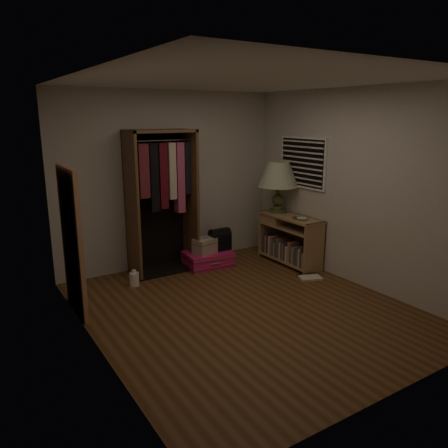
# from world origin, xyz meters

# --- Properties ---
(ground) EXTENTS (4.00, 4.00, 0.00)m
(ground) POSITION_xyz_m (0.00, 0.00, 0.00)
(ground) COLOR #553318
(ground) RESTS_ON ground
(room_walls) EXTENTS (3.52, 4.02, 2.60)m
(room_walls) POSITION_xyz_m (0.08, 0.04, 1.50)
(room_walls) COLOR beige
(room_walls) RESTS_ON ground
(console_bookshelf) EXTENTS (0.42, 1.12, 0.75)m
(console_bookshelf) POSITION_xyz_m (1.53, 1.04, 0.39)
(console_bookshelf) COLOR #9E794C
(console_bookshelf) RESTS_ON ground
(open_wardrobe) EXTENTS (0.98, 0.50, 2.05)m
(open_wardrobe) POSITION_xyz_m (-0.22, 1.77, 1.22)
(open_wardrobe) COLOR brown
(open_wardrobe) RESTS_ON ground
(floor_mirror) EXTENTS (0.06, 0.80, 1.70)m
(floor_mirror) POSITION_xyz_m (-1.70, 1.00, 0.85)
(floor_mirror) COLOR tan
(floor_mirror) RESTS_ON ground
(pink_suitcase) EXTENTS (0.75, 0.57, 0.22)m
(pink_suitcase) POSITION_xyz_m (0.40, 1.56, 0.11)
(pink_suitcase) COLOR #DA1A61
(pink_suitcase) RESTS_ON ground
(train_case) EXTENTS (0.39, 0.31, 0.25)m
(train_case) POSITION_xyz_m (0.33, 1.54, 0.33)
(train_case) COLOR tan
(train_case) RESTS_ON pink_suitcase
(black_bag) EXTENTS (0.32, 0.21, 0.34)m
(black_bag) POSITION_xyz_m (0.62, 1.57, 0.39)
(black_bag) COLOR black
(black_bag) RESTS_ON pink_suitcase
(table_lamp) EXTENTS (0.74, 0.74, 0.79)m
(table_lamp) POSITION_xyz_m (1.54, 1.33, 1.33)
(table_lamp) COLOR #414B24
(table_lamp) RESTS_ON console_bookshelf
(brass_tray) EXTENTS (0.29, 0.29, 0.01)m
(brass_tray) POSITION_xyz_m (1.54, 0.79, 0.76)
(brass_tray) COLOR #AE9243
(brass_tray) RESTS_ON console_bookshelf
(ceramic_bowl) EXTENTS (0.20, 0.20, 0.04)m
(ceramic_bowl) POSITION_xyz_m (1.49, 0.70, 0.77)
(ceramic_bowl) COLOR #A6C7A9
(ceramic_bowl) RESTS_ON console_bookshelf
(white_jug) EXTENTS (0.14, 0.14, 0.22)m
(white_jug) POSITION_xyz_m (-0.85, 1.40, 0.10)
(white_jug) COLOR white
(white_jug) RESTS_ON ground
(floor_book) EXTENTS (0.37, 0.33, 0.03)m
(floor_book) POSITION_xyz_m (1.36, 0.35, 0.01)
(floor_book) COLOR beige
(floor_book) RESTS_ON ground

